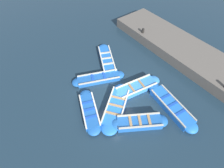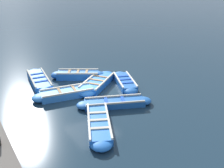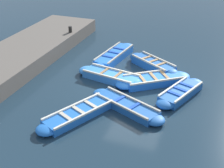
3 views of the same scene
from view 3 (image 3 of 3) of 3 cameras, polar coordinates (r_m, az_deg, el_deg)
The scene contains 10 objects.
ground_plane at distance 14.16m, azimuth 4.67°, elevation -0.17°, with size 120.00×120.00×0.00m, color #1C303F.
boat_drifting at distance 14.30m, azimuth 7.56°, elevation 0.71°, with size 3.45×2.91×0.39m.
boat_centre at distance 11.91m, azimuth -6.09°, elevation -5.40°, with size 2.31×3.63×0.35m.
boat_mid_row at distance 13.49m, azimuth 12.43°, elevation -1.57°, with size 1.82×3.17×0.38m.
boat_stern_in at distance 16.63m, azimuth 0.42°, elevation 5.15°, with size 1.30×3.84×0.45m.
boat_near_quay at distance 15.73m, azimuth 7.53°, elevation 3.54°, with size 3.07×2.31×0.47m.
boat_outer_right at distance 12.33m, azimuth 2.66°, elevation -4.00°, with size 3.54×2.07×0.35m.
boat_bow_out at distance 14.47m, azimuth -0.21°, elevation 1.36°, with size 3.55×1.40×0.41m.
quay_wall at distance 16.69m, azimuth -16.94°, elevation 4.64°, with size 3.21×12.80×0.76m.
bollard_mid_north at distance 18.61m, azimuth -7.65°, elevation 9.87°, with size 0.20×0.20×0.35m, color black.
Camera 3 is at (3.26, -12.04, 6.71)m, focal length 50.00 mm.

